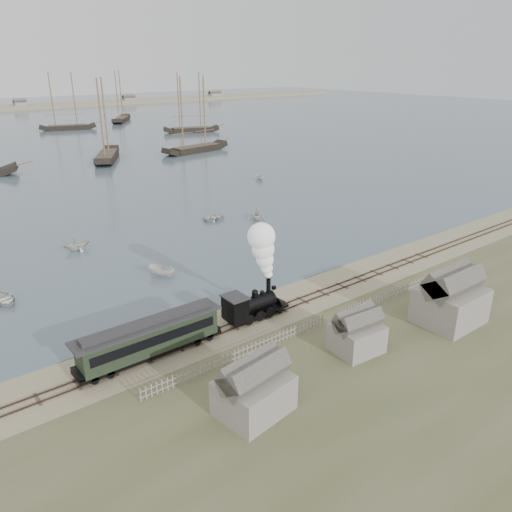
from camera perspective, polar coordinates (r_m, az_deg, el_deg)
ground at (r=51.64m, az=-0.23°, el=-5.85°), size 600.00×600.00×0.00m
rail_track at (r=50.23m, az=1.17°, el=-6.63°), size 120.00×1.80×0.16m
picket_fence_west at (r=43.43m, az=-1.42°, el=-11.63°), size 19.00×0.10×1.20m
picket_fence_east at (r=55.07m, az=15.07°, el=-4.82°), size 15.00×0.10×1.20m
shed_left at (r=37.84m, az=-0.23°, el=-17.34°), size 5.00×4.00×4.10m
shed_mid at (r=45.32m, az=11.29°, el=-10.54°), size 4.00×3.50×3.60m
shed_right at (r=52.34m, az=21.03°, el=-7.02°), size 6.00×5.00×5.10m
locomotive at (r=48.12m, az=0.77°, el=-2.38°), size 7.38×2.75×9.20m
passenger_coach at (r=43.45m, az=-12.04°, el=-9.01°), size 13.01×2.51×3.16m
beached_dinghy at (r=48.03m, az=-7.91°, el=-7.74°), size 3.25×4.36×0.86m
rowboat_0 at (r=58.40m, az=-26.88°, el=-4.45°), size 4.50×3.58×0.84m
rowboat_1 at (r=70.41m, az=-19.84°, el=1.32°), size 2.98×3.44×1.79m
rowboat_2 at (r=59.36m, az=-10.78°, el=-1.71°), size 3.44×3.11×1.31m
rowboat_3 at (r=79.51m, az=-4.71°, el=4.43°), size 3.04×4.11×0.82m
rowboat_4 at (r=79.25m, az=0.02°, el=4.81°), size 4.45×4.32×1.79m
rowboat_5 at (r=106.46m, az=0.37°, el=9.00°), size 3.29×1.67×1.21m
schooner_3 at (r=132.65m, az=-17.05°, el=14.70°), size 14.02×20.28×20.00m
schooner_4 at (r=139.87m, az=-7.06°, el=15.75°), size 20.99×7.94×20.00m
schooner_5 at (r=179.99m, az=-7.51°, el=16.99°), size 19.49×10.58×20.00m
schooner_8 at (r=197.34m, az=-21.06°, el=16.19°), size 19.87×9.54×20.00m
schooner_9 at (r=217.86m, az=-15.37°, el=17.20°), size 15.16×19.06×20.00m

